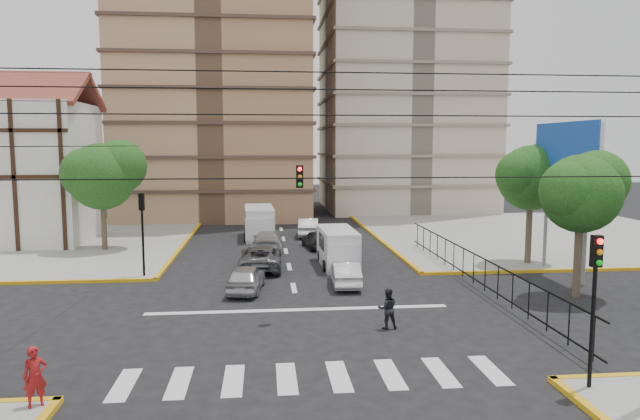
{
  "coord_description": "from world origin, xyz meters",
  "views": [
    {
      "loc": [
        -1.43,
        -22.62,
        7.04
      ],
      "look_at": [
        1.21,
        3.95,
        4.0
      ],
      "focal_mm": 32.0,
      "sensor_mm": 36.0,
      "label": 1
    }
  ],
  "objects": [
    {
      "name": "car_silver_front_left",
      "position": [
        -2.33,
        4.56,
        0.65
      ],
      "size": [
        2.02,
        4.01,
        1.31
      ],
      "primitive_type": "imported",
      "rotation": [
        0.0,
        0.0,
        3.02
      ],
      "color": "#B1B1B6",
      "rests_on": "ground"
    },
    {
      "name": "stop_line",
      "position": [
        0.0,
        1.2,
        0.01
      ],
      "size": [
        13.0,
        0.4,
        0.01
      ],
      "primitive_type": "cube",
      "color": "silver",
      "rests_on": "ground"
    },
    {
      "name": "crosswalk_stripes",
      "position": [
        0.0,
        -6.0,
        0.01
      ],
      "size": [
        12.0,
        2.4,
        0.01
      ],
      "primitive_type": "cube",
      "color": "silver",
      "rests_on": "ground"
    },
    {
      "name": "car_silver_rear_left",
      "position": [
        -1.2,
        14.91,
        0.7
      ],
      "size": [
        2.2,
        4.93,
        1.41
      ],
      "primitive_type": "imported",
      "rotation": [
        0.0,
        0.0,
        3.09
      ],
      "color": "#AEAEB3",
      "rests_on": "ground"
    },
    {
      "name": "billboard",
      "position": [
        14.45,
        6.0,
        6.0
      ],
      "size": [
        0.36,
        6.2,
        8.1
      ],
      "color": "slate",
      "rests_on": "ground"
    },
    {
      "name": "tree_park_c",
      "position": [
        14.09,
        9.01,
        5.34
      ],
      "size": [
        4.65,
        3.8,
        7.25
      ],
      "color": "#473828",
      "rests_on": "ground"
    },
    {
      "name": "car_darkgrey_mid_right",
      "position": [
        2.17,
        15.8,
        0.63
      ],
      "size": [
        2.06,
        3.91,
        1.27
      ],
      "primitive_type": "imported",
      "rotation": [
        0.0,
        0.0,
        3.3
      ],
      "color": "black",
      "rests_on": "ground"
    },
    {
      "name": "traffic_light_nw",
      "position": [
        -7.8,
        7.8,
        3.11
      ],
      "size": [
        0.28,
        0.22,
        4.4
      ],
      "color": "black",
      "rests_on": "ground"
    },
    {
      "name": "car_white_rear_right",
      "position": [
        2.01,
        21.16,
        0.71
      ],
      "size": [
        1.9,
        4.43,
        1.42
      ],
      "primitive_type": "imported",
      "rotation": [
        0.0,
        0.0,
        3.05
      ],
      "color": "white",
      "rests_on": "ground"
    },
    {
      "name": "traffic_light_hanging",
      "position": [
        0.0,
        -2.04,
        5.9
      ],
      "size": [
        18.0,
        9.12,
        0.92
      ],
      "color": "black",
      "rests_on": "ground"
    },
    {
      "name": "car_grey_mid_left",
      "position": [
        -1.65,
        9.49,
        0.7
      ],
      "size": [
        2.43,
        5.06,
        1.39
      ],
      "primitive_type": "imported",
      "rotation": [
        0.0,
        0.0,
        3.12
      ],
      "color": "#5A5D61",
      "rests_on": "ground"
    },
    {
      "name": "van_left_lane",
      "position": [
        -1.8,
        20.15,
        1.17
      ],
      "size": [
        2.31,
        5.4,
        2.4
      ],
      "rotation": [
        0.0,
        0.0,
        0.04
      ],
      "color": "silver",
      "rests_on": "ground"
    },
    {
      "name": "pedestrian_crosswalk",
      "position": [
        3.27,
        -1.63,
        0.79
      ],
      "size": [
        0.77,
        0.6,
        1.57
      ],
      "primitive_type": "imported",
      "rotation": [
        0.0,
        0.0,
        3.14
      ],
      "color": "black",
      "rests_on": "ground"
    },
    {
      "name": "sidewalk_ne",
      "position": [
        20.0,
        20.0,
        0.07
      ],
      "size": [
        26.0,
        26.0,
        0.15
      ],
      "primitive_type": "cube",
      "color": "gray",
      "rests_on": "ground"
    },
    {
      "name": "pedestrian_sw_corner",
      "position": [
        -7.5,
        -7.5,
        0.96
      ],
      "size": [
        0.71,
        0.63,
        1.62
      ],
      "primitive_type": "imported",
      "rotation": [
        0.0,
        0.0,
        0.51
      ],
      "color": "maroon",
      "rests_on": "sidewalk_sw"
    },
    {
      "name": "tree_tudor",
      "position": [
        -11.9,
        16.01,
        5.22
      ],
      "size": [
        5.39,
        4.4,
        7.43
      ],
      "color": "#473828",
      "rests_on": "ground"
    },
    {
      "name": "tree_park_a",
      "position": [
        13.08,
        2.01,
        5.01
      ],
      "size": [
        4.41,
        3.6,
        6.83
      ],
      "color": "#473828",
      "rests_on": "ground"
    },
    {
      "name": "park_fence",
      "position": [
        9.0,
        4.5,
        0.0
      ],
      "size": [
        0.1,
        22.5,
        1.66
      ],
      "primitive_type": null,
      "color": "black",
      "rests_on": "ground"
    },
    {
      "name": "tudor_building",
      "position": [
        -19.0,
        20.0,
        5.25
      ],
      "size": [
        10.8,
        8.05,
        12.23
      ],
      "color": "silver",
      "rests_on": "ground"
    },
    {
      "name": "ground",
      "position": [
        0.0,
        0.0,
        0.0
      ],
      "size": [
        160.0,
        160.0,
        0.0
      ],
      "primitive_type": "plane",
      "color": "black",
      "rests_on": "ground"
    },
    {
      "name": "car_white_front_right",
      "position": [
        2.62,
        5.23,
        0.63
      ],
      "size": [
        1.52,
        3.87,
        1.25
      ],
      "primitive_type": "imported",
      "rotation": [
        0.0,
        0.0,
        3.09
      ],
      "color": "silver",
      "rests_on": "ground"
    },
    {
      "name": "sidewalk_nw",
      "position": [
        -20.0,
        20.0,
        0.07
      ],
      "size": [
        26.0,
        26.0,
        0.15
      ],
      "primitive_type": "cube",
      "color": "gray",
      "rests_on": "ground"
    },
    {
      "name": "traffic_light_se",
      "position": [
        7.8,
        -7.8,
        3.11
      ],
      "size": [
        0.28,
        0.22,
        4.4
      ],
      "color": "black",
      "rests_on": "ground"
    },
    {
      "name": "van_right_lane",
      "position": [
        2.84,
        9.73,
        1.06
      ],
      "size": [
        2.05,
        4.88,
        2.18
      ],
      "rotation": [
        0.0,
        0.0,
        0.03
      ],
      "color": "silver",
      "rests_on": "ground"
    }
  ]
}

